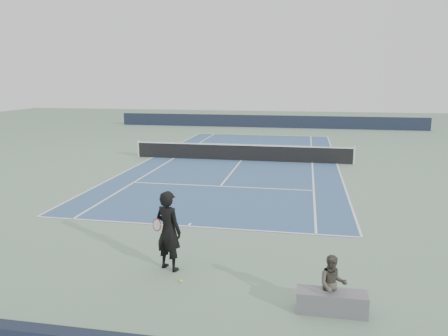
% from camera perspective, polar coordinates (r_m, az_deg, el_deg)
% --- Properties ---
extents(ground, '(80.00, 80.00, 0.00)m').
position_cam_1_polar(ground, '(25.76, 2.26, 0.97)').
color(ground, slate).
extents(court_surface, '(10.97, 23.77, 0.01)m').
position_cam_1_polar(court_surface, '(25.76, 2.26, 0.99)').
color(court_surface, '#34527A').
rests_on(court_surface, ground).
extents(tennis_net, '(12.90, 0.10, 1.07)m').
position_cam_1_polar(tennis_net, '(25.67, 2.27, 2.08)').
color(tennis_net, silver).
rests_on(tennis_net, ground).
extents(windscreen_far, '(30.00, 0.25, 1.20)m').
position_cam_1_polar(windscreen_far, '(43.29, 5.76, 6.08)').
color(windscreen_far, black).
rests_on(windscreen_far, ground).
extents(tennis_player, '(0.94, 0.82, 2.06)m').
position_cam_1_polar(tennis_player, '(11.13, -7.27, -8.11)').
color(tennis_player, black).
rests_on(tennis_player, ground).
extents(tennis_ball, '(0.07, 0.07, 0.07)m').
position_cam_1_polar(tennis_ball, '(10.78, -5.64, -14.49)').
color(tennis_ball, yellow).
rests_on(tennis_ball, ground).
extents(spectator_bench, '(1.48, 0.61, 1.25)m').
position_cam_1_polar(spectator_bench, '(9.61, 13.92, -15.53)').
color(spectator_bench, slate).
rests_on(spectator_bench, ground).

